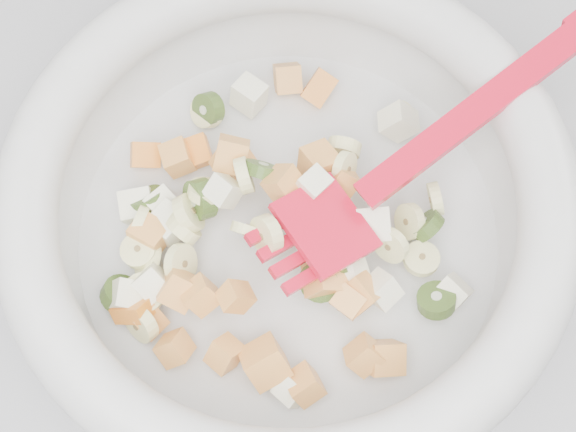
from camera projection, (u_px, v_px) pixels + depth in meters
counter at (361, 311)px, 1.07m from camera, size 2.00×0.60×0.90m
mixing_bowl at (288, 211)px, 0.57m from camera, size 0.41×0.37×0.12m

